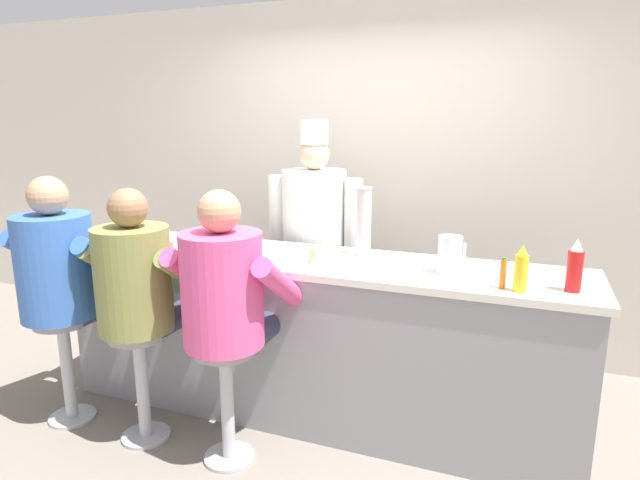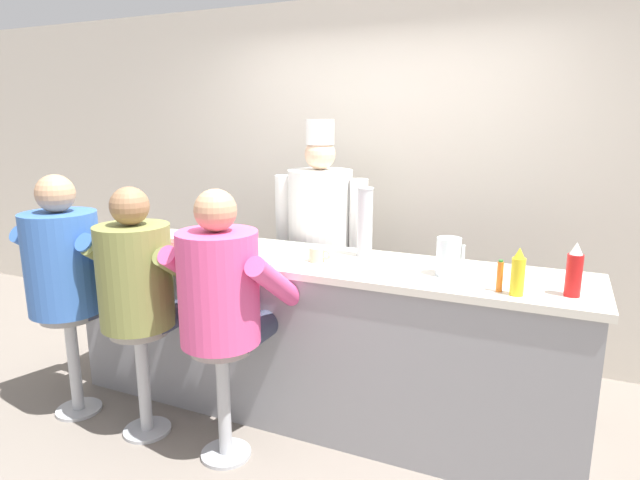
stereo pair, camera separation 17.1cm
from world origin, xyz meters
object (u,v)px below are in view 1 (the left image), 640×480
at_px(water_pitcher_clear, 450,255).
at_px(coffee_mug_tan, 318,255).
at_px(cup_stack_steel, 364,222).
at_px(diner_seated_pink, 226,295).
at_px(cook_in_whites_near, 314,236).
at_px(diner_seated_olive, 138,285).
at_px(napkin_dispenser_chrome, 235,247).
at_px(hot_sauce_bottle_orange, 503,273).
at_px(mustard_bottle_yellow, 521,270).
at_px(breakfast_plate, 132,240).
at_px(ketchup_bottle_red, 575,267).
at_px(diner_seated_blue, 62,272).
at_px(cereal_bowl, 162,248).

bearing_deg(water_pitcher_clear, coffee_mug_tan, -177.67).
distance_m(coffee_mug_tan, cup_stack_steel, 0.35).
relative_size(diner_seated_pink, cook_in_whites_near, 0.82).
xyz_separation_m(diner_seated_olive, cook_in_whites_near, (0.56, 1.20, 0.08)).
bearing_deg(diner_seated_pink, napkin_dispenser_chrome, 114.37).
bearing_deg(hot_sauce_bottle_orange, diner_seated_pink, -164.46).
bearing_deg(cup_stack_steel, mustard_bottle_yellow, -23.82).
bearing_deg(coffee_mug_tan, diner_seated_pink, -121.05).
relative_size(water_pitcher_clear, cook_in_whites_near, 0.11).
xyz_separation_m(diner_seated_pink, cook_in_whites_near, (0.01, 1.20, 0.07)).
distance_m(mustard_bottle_yellow, breakfast_plate, 2.42).
bearing_deg(ketchup_bottle_red, cup_stack_steel, 165.08).
bearing_deg(ketchup_bottle_red, diner_seated_pink, -165.02).
xyz_separation_m(water_pitcher_clear, diner_seated_olive, (-1.59, -0.54, -0.19)).
xyz_separation_m(napkin_dispenser_chrome, diner_seated_blue, (-0.90, -0.44, -0.13)).
relative_size(ketchup_bottle_red, cup_stack_steel, 0.62).
xyz_separation_m(napkin_dispenser_chrome, cook_in_whites_near, (0.21, 0.75, -0.07)).
bearing_deg(cup_stack_steel, diner_seated_olive, -145.19).
relative_size(cereal_bowl, cook_in_whites_near, 0.08).
distance_m(hot_sauce_bottle_orange, cereal_bowl, 1.98).
relative_size(water_pitcher_clear, breakfast_plate, 0.81).
distance_m(mustard_bottle_yellow, cup_stack_steel, 0.98).
bearing_deg(diner_seated_olive, hot_sauce_bottle_orange, 11.10).
height_order(hot_sauce_bottle_orange, cup_stack_steel, cup_stack_steel).
relative_size(mustard_bottle_yellow, breakfast_plate, 0.92).
bearing_deg(diner_seated_olive, coffee_mug_tan, 30.58).
height_order(cup_stack_steel, cook_in_whites_near, cook_in_whites_near).
bearing_deg(cook_in_whites_near, water_pitcher_clear, -32.68).
xyz_separation_m(mustard_bottle_yellow, cup_stack_steel, (-0.89, 0.39, 0.10)).
relative_size(napkin_dispenser_chrome, diner_seated_olive, 0.08).
bearing_deg(cup_stack_steel, diner_seated_pink, -124.56).
distance_m(water_pitcher_clear, diner_seated_olive, 1.69).
bearing_deg(mustard_bottle_yellow, ketchup_bottle_red, 21.57).
height_order(diner_seated_olive, cook_in_whites_near, cook_in_whites_near).
bearing_deg(coffee_mug_tan, mustard_bottle_yellow, -8.45).
bearing_deg(breakfast_plate, coffee_mug_tan, -0.51).
xyz_separation_m(mustard_bottle_yellow, diner_seated_olive, (-1.95, -0.34, -0.20)).
xyz_separation_m(diner_seated_olive, diner_seated_pink, (0.55, 0.00, 0.01)).
xyz_separation_m(water_pitcher_clear, cup_stack_steel, (-0.53, 0.20, 0.11)).
bearing_deg(hot_sauce_bottle_orange, diner_seated_blue, -171.44).
relative_size(diner_seated_blue, cook_in_whites_near, 0.83).
distance_m(mustard_bottle_yellow, coffee_mug_tan, 1.10).
bearing_deg(cereal_bowl, breakfast_plate, 157.41).
xyz_separation_m(cup_stack_steel, cook_in_whites_near, (-0.50, 0.46, -0.22)).
height_order(ketchup_bottle_red, diner_seated_olive, diner_seated_olive).
relative_size(breakfast_plate, diner_seated_blue, 0.17).
xyz_separation_m(coffee_mug_tan, diner_seated_olive, (-0.86, -0.51, -0.13)).
bearing_deg(breakfast_plate, diner_seated_blue, -99.51).
relative_size(hot_sauce_bottle_orange, water_pitcher_clear, 0.77).
bearing_deg(cup_stack_steel, napkin_dispenser_chrome, -157.74).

